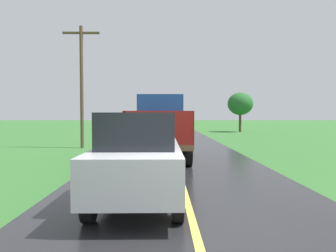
{
  "coord_description": "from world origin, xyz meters",
  "views": [
    {
      "loc": [
        -0.5,
        -4.36,
        1.96
      ],
      "look_at": [
        -0.31,
        10.31,
        1.4
      ],
      "focal_mm": 32.14,
      "sensor_mm": 36.0,
      "label": 1
    }
  ],
  "objects_px": {
    "utility_pole_roadside": "(82,82)",
    "roadside_tree_near_left": "(240,104)",
    "banana_truck_far": "(164,120)",
    "banana_truck_near": "(160,125)",
    "following_car": "(139,156)"
  },
  "relations": [
    {
      "from": "roadside_tree_near_left",
      "to": "banana_truck_near",
      "type": "bearing_deg",
      "value": -113.34
    },
    {
      "from": "banana_truck_near",
      "to": "roadside_tree_near_left",
      "type": "relative_size",
      "value": 1.31
    },
    {
      "from": "roadside_tree_near_left",
      "to": "following_car",
      "type": "distance_m",
      "value": 28.84
    },
    {
      "from": "banana_truck_near",
      "to": "following_car",
      "type": "xyz_separation_m",
      "value": [
        -0.36,
        -7.03,
        -0.41
      ]
    },
    {
      "from": "banana_truck_far",
      "to": "utility_pole_roadside",
      "type": "height_order",
      "value": "utility_pole_roadside"
    },
    {
      "from": "banana_truck_near",
      "to": "banana_truck_far",
      "type": "bearing_deg",
      "value": 89.36
    },
    {
      "from": "utility_pole_roadside",
      "to": "banana_truck_near",
      "type": "bearing_deg",
      "value": -42.38
    },
    {
      "from": "banana_truck_far",
      "to": "following_car",
      "type": "height_order",
      "value": "banana_truck_far"
    },
    {
      "from": "utility_pole_roadside",
      "to": "roadside_tree_near_left",
      "type": "relative_size",
      "value": 1.6
    },
    {
      "from": "banana_truck_near",
      "to": "following_car",
      "type": "height_order",
      "value": "banana_truck_near"
    },
    {
      "from": "utility_pole_roadside",
      "to": "roadside_tree_near_left",
      "type": "height_order",
      "value": "utility_pole_roadside"
    },
    {
      "from": "roadside_tree_near_left",
      "to": "following_car",
      "type": "bearing_deg",
      "value": -108.44
    },
    {
      "from": "utility_pole_roadside",
      "to": "following_car",
      "type": "distance_m",
      "value": 12.36
    },
    {
      "from": "banana_truck_near",
      "to": "banana_truck_far",
      "type": "relative_size",
      "value": 1.0
    },
    {
      "from": "roadside_tree_near_left",
      "to": "banana_truck_far",
      "type": "bearing_deg",
      "value": -140.08
    }
  ]
}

